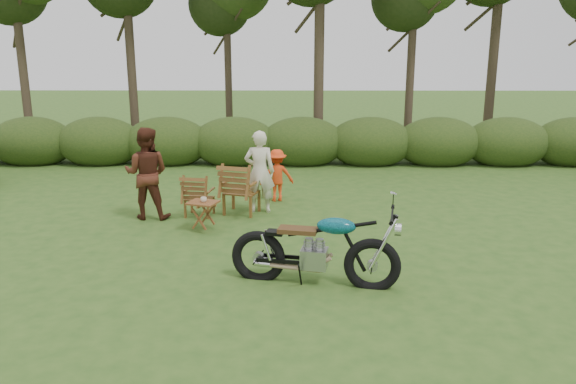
{
  "coord_description": "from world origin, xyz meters",
  "views": [
    {
      "loc": [
        -0.29,
        -7.37,
        3.28
      ],
      "look_at": [
        -0.37,
        2.0,
        0.9
      ],
      "focal_mm": 35.0,
      "sensor_mm": 36.0,
      "label": 1
    }
  ],
  "objects_px": {
    "lawn_chair_right": "(242,213)",
    "cup": "(204,200)",
    "child": "(277,201)",
    "side_table": "(203,216)",
    "adult_b": "(149,218)",
    "motorcycle": "(314,283)",
    "adult_a": "(260,211)",
    "lawn_chair_left": "(200,216)"
  },
  "relations": [
    {
      "from": "lawn_chair_left",
      "to": "child",
      "type": "relative_size",
      "value": 0.75
    },
    {
      "from": "side_table",
      "to": "adult_a",
      "type": "relative_size",
      "value": 0.33
    },
    {
      "from": "side_table",
      "to": "adult_a",
      "type": "xyz_separation_m",
      "value": [
        0.98,
        1.28,
        -0.28
      ]
    },
    {
      "from": "side_table",
      "to": "child",
      "type": "xyz_separation_m",
      "value": [
        1.31,
        2.16,
        -0.28
      ]
    },
    {
      "from": "cup",
      "to": "child",
      "type": "bearing_deg",
      "value": 59.29
    },
    {
      "from": "side_table",
      "to": "adult_a",
      "type": "height_order",
      "value": "adult_a"
    },
    {
      "from": "lawn_chair_right",
      "to": "cup",
      "type": "xyz_separation_m",
      "value": [
        -0.59,
        -1.16,
        0.6
      ]
    },
    {
      "from": "cup",
      "to": "child",
      "type": "distance_m",
      "value": 2.6
    },
    {
      "from": "motorcycle",
      "to": "lawn_chair_left",
      "type": "relative_size",
      "value": 2.66
    },
    {
      "from": "lawn_chair_left",
      "to": "adult_b",
      "type": "height_order",
      "value": "adult_b"
    },
    {
      "from": "side_table",
      "to": "adult_b",
      "type": "height_order",
      "value": "adult_b"
    },
    {
      "from": "motorcycle",
      "to": "child",
      "type": "distance_m",
      "value": 4.62
    },
    {
      "from": "motorcycle",
      "to": "child",
      "type": "xyz_separation_m",
      "value": [
        -0.66,
        4.57,
        0.0
      ]
    },
    {
      "from": "adult_a",
      "to": "child",
      "type": "bearing_deg",
      "value": -110.45
    },
    {
      "from": "lawn_chair_right",
      "to": "lawn_chair_left",
      "type": "height_order",
      "value": "lawn_chair_right"
    },
    {
      "from": "motorcycle",
      "to": "cup",
      "type": "xyz_separation_m",
      "value": [
        -1.95,
        2.4,
        0.6
      ]
    },
    {
      "from": "motorcycle",
      "to": "adult_a",
      "type": "bearing_deg",
      "value": 116.23
    },
    {
      "from": "side_table",
      "to": "adult_b",
      "type": "bearing_deg",
      "value": 146.39
    },
    {
      "from": "motorcycle",
      "to": "adult_a",
      "type": "xyz_separation_m",
      "value": [
        -0.99,
        3.69,
        0.0
      ]
    },
    {
      "from": "adult_a",
      "to": "cup",
      "type": "bearing_deg",
      "value": 53.54
    },
    {
      "from": "cup",
      "to": "adult_a",
      "type": "height_order",
      "value": "adult_a"
    },
    {
      "from": "side_table",
      "to": "cup",
      "type": "xyz_separation_m",
      "value": [
        0.02,
        -0.01,
        0.32
      ]
    },
    {
      "from": "side_table",
      "to": "motorcycle",
      "type": "bearing_deg",
      "value": -50.73
    },
    {
      "from": "lawn_chair_right",
      "to": "lawn_chair_left",
      "type": "bearing_deg",
      "value": 29.25
    },
    {
      "from": "lawn_chair_left",
      "to": "adult_a",
      "type": "relative_size",
      "value": 0.51
    },
    {
      "from": "lawn_chair_right",
      "to": "child",
      "type": "relative_size",
      "value": 0.92
    },
    {
      "from": "adult_b",
      "to": "cup",
      "type": "bearing_deg",
      "value": 148.65
    },
    {
      "from": "lawn_chair_left",
      "to": "side_table",
      "type": "relative_size",
      "value": 1.56
    },
    {
      "from": "adult_a",
      "to": "adult_b",
      "type": "distance_m",
      "value": 2.25
    },
    {
      "from": "lawn_chair_left",
      "to": "cup",
      "type": "distance_m",
      "value": 1.17
    },
    {
      "from": "adult_a",
      "to": "lawn_chair_right",
      "type": "bearing_deg",
      "value": 20.27
    },
    {
      "from": "cup",
      "to": "side_table",
      "type": "bearing_deg",
      "value": 145.66
    },
    {
      "from": "motorcycle",
      "to": "cup",
      "type": "relative_size",
      "value": 19.76
    },
    {
      "from": "lawn_chair_right",
      "to": "child",
      "type": "height_order",
      "value": "child"
    },
    {
      "from": "lawn_chair_left",
      "to": "side_table",
      "type": "xyz_separation_m",
      "value": [
        0.23,
        -0.96,
        0.28
      ]
    },
    {
      "from": "motorcycle",
      "to": "side_table",
      "type": "xyz_separation_m",
      "value": [
        -1.97,
        2.41,
        0.28
      ]
    },
    {
      "from": "lawn_chair_right",
      "to": "cup",
      "type": "relative_size",
      "value": 9.11
    },
    {
      "from": "lawn_chair_left",
      "to": "side_table",
      "type": "height_order",
      "value": "side_table"
    },
    {
      "from": "lawn_chair_right",
      "to": "motorcycle",
      "type": "bearing_deg",
      "value": 127.76
    },
    {
      "from": "adult_b",
      "to": "side_table",
      "type": "bearing_deg",
      "value": 148.66
    },
    {
      "from": "motorcycle",
      "to": "adult_b",
      "type": "height_order",
      "value": "adult_b"
    },
    {
      "from": "side_table",
      "to": "adult_a",
      "type": "distance_m",
      "value": 1.64
    }
  ]
}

